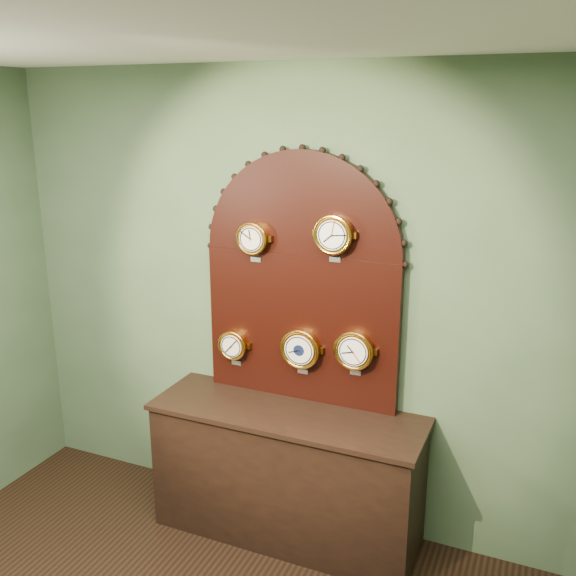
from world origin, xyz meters
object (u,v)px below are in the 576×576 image
at_px(shop_counter, 287,476).
at_px(roman_clock, 253,238).
at_px(tide_clock, 354,350).
at_px(hygrometer, 233,345).
at_px(arabic_clock, 334,234).
at_px(display_board, 302,272).
at_px(barometer, 301,349).

distance_m(shop_counter, roman_clock, 1.45).
bearing_deg(tide_clock, hygrometer, 179.92).
height_order(arabic_clock, tide_clock, arabic_clock).
xyz_separation_m(display_board, hygrometer, (-0.43, -0.07, -0.50)).
bearing_deg(arabic_clock, barometer, -179.81).
relative_size(barometer, tide_clock, 1.05).
relative_size(roman_clock, hygrometer, 1.02).
xyz_separation_m(shop_counter, barometer, (0.03, 0.15, 0.77)).
bearing_deg(display_board, tide_clock, -10.61).
distance_m(roman_clock, hygrometer, 0.70).
bearing_deg(arabic_clock, shop_counter, -144.61).
bearing_deg(shop_counter, tide_clock, 23.27).
bearing_deg(arabic_clock, hygrometer, 179.92).
xyz_separation_m(shop_counter, roman_clock, (-0.28, 0.15, 1.42)).
distance_m(shop_counter, tide_clock, 0.90).
bearing_deg(barometer, roman_clock, 179.74).
xyz_separation_m(roman_clock, barometer, (0.31, -0.00, -0.64)).
distance_m(roman_clock, arabic_clock, 0.50).
distance_m(shop_counter, barometer, 0.79).
bearing_deg(tide_clock, arabic_clock, 179.93).
bearing_deg(tide_clock, display_board, 169.39).
bearing_deg(shop_counter, roman_clock, 151.20).
bearing_deg(roman_clock, tide_clock, -0.09).
bearing_deg(tide_clock, barometer, -179.92).
distance_m(arabic_clock, hygrometer, 0.99).
bearing_deg(barometer, tide_clock, 0.08).
xyz_separation_m(display_board, tide_clock, (0.36, -0.07, -0.41)).
height_order(arabic_clock, hygrometer, arabic_clock).
relative_size(display_board, tide_clock, 5.39).
xyz_separation_m(arabic_clock, hygrometer, (-0.64, 0.00, -0.75)).
relative_size(shop_counter, barometer, 5.39).
height_order(shop_counter, hygrometer, hygrometer).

